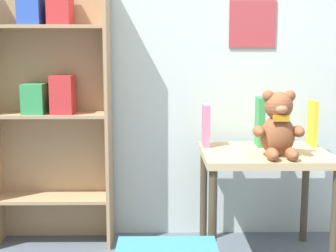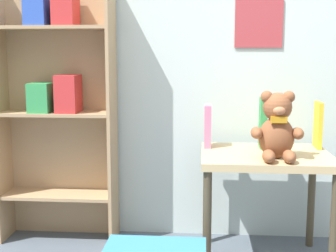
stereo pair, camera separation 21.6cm
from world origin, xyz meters
name	(u,v)px [view 2 (the right image)]	position (x,y,z in m)	size (l,w,h in m)	color
wall_back	(212,18)	(0.00, 1.36, 1.25)	(4.80, 0.07, 2.50)	silver
bookshelf_side	(58,96)	(-0.85, 1.23, 0.82)	(0.65, 0.23, 1.45)	tan
display_table	(265,169)	(0.27, 0.97, 0.49)	(0.63, 0.52, 0.57)	tan
teddy_bear	(277,128)	(0.30, 0.85, 0.71)	(0.24, 0.22, 0.32)	brown
book_standing_pink	(208,126)	(-0.02, 1.11, 0.68)	(0.03, 0.12, 0.22)	#D17093
book_standing_green	(263,123)	(0.27, 1.12, 0.70)	(0.03, 0.12, 0.26)	#33934C
book_standing_yellow	(318,125)	(0.55, 1.14, 0.69)	(0.02, 0.14, 0.24)	gold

